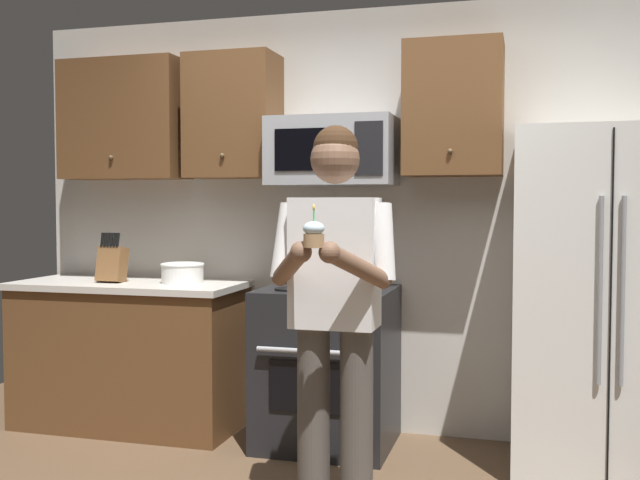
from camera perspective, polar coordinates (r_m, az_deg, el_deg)
wall_back at (r=4.64m, az=3.61°, el=1.42°), size 4.40×0.10×2.60m
oven_range at (r=4.40m, az=0.56°, el=-9.67°), size 0.76×0.70×0.93m
microwave at (r=4.42m, az=0.98°, el=6.80°), size 0.74×0.41×0.40m
refrigerator at (r=4.16m, az=20.86°, el=-4.46°), size 0.90×0.75×1.80m
cabinet_row_upper at (r=4.67m, az=-5.79°, el=9.41°), size 2.78×0.36×0.76m
counter_left at (r=4.91m, az=-14.34°, el=-8.43°), size 1.44×0.66×0.92m
knife_block at (r=4.84m, az=-15.64°, el=-1.75°), size 0.16×0.15×0.32m
bowl_large_white at (r=4.68m, az=-10.49°, el=-2.47°), size 0.27×0.27×0.12m
person at (r=3.33m, az=1.11°, el=-4.41°), size 0.60×0.48×1.76m
cupcake at (r=2.99m, az=-0.48°, el=0.47°), size 0.09×0.09×0.17m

